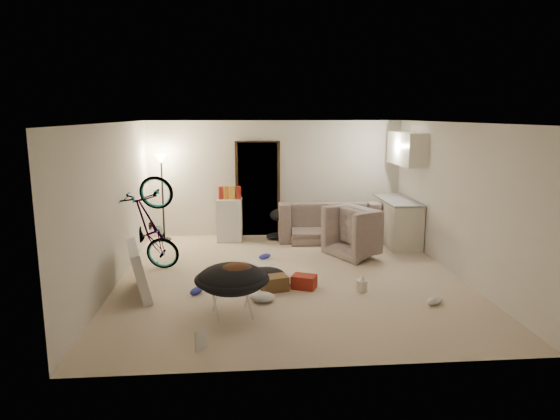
{
  "coord_description": "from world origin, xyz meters",
  "views": [
    {
      "loc": [
        -0.82,
        -7.8,
        2.62
      ],
      "look_at": [
        -0.11,
        0.6,
        1.01
      ],
      "focal_mm": 32.0,
      "sensor_mm": 36.0,
      "label": 1
    }
  ],
  "objects": [
    {
      "name": "floor_lamp",
      "position": [
        -2.4,
        2.65,
        1.31
      ],
      "size": [
        0.28,
        0.28,
        1.81
      ],
      "color": "black",
      "rests_on": "floor"
    },
    {
      "name": "counter_top",
      "position": [
        2.43,
        2.0,
        0.9
      ],
      "size": [
        0.64,
        1.54,
        0.04
      ],
      "primitive_type": "cube",
      "color": "gray",
      "rests_on": "kitchen_counter"
    },
    {
      "name": "juicer",
      "position": [
        1.01,
        -0.76,
        0.1
      ],
      "size": [
        0.17,
        0.17,
        0.25
      ],
      "color": "white",
      "rests_on": "floor"
    },
    {
      "name": "armchair",
      "position": [
        1.59,
        1.26,
        0.34
      ],
      "size": [
        1.28,
        1.34,
        0.68
      ],
      "primitive_type": "imported",
      "rotation": [
        0.0,
        0.0,
        2.03
      ],
      "color": "#393F38",
      "rests_on": "floor"
    },
    {
      "name": "book_blue",
      "position": [
        -0.21,
        -0.4,
        0.02
      ],
      "size": [
        0.37,
        0.4,
        0.03
      ],
      "primitive_type": "cube",
      "rotation": [
        0.0,
        0.0,
        0.6
      ],
      "color": "#2D37A5",
      "rests_on": "floor"
    },
    {
      "name": "kitchen_uppers",
      "position": [
        2.56,
        2.0,
        1.95
      ],
      "size": [
        0.38,
        1.4,
        0.65
      ],
      "primitive_type": "cube",
      "color": "beige",
      "rests_on": "wall_right"
    },
    {
      "name": "mini_fridge",
      "position": [
        -1.01,
        2.55,
        0.44
      ],
      "size": [
        0.54,
        0.54,
        0.88
      ],
      "primitive_type": "cube",
      "rotation": [
        0.0,
        0.0,
        -0.05
      ],
      "color": "white",
      "rests_on": "floor"
    },
    {
      "name": "tv_box",
      "position": [
        -2.3,
        -0.6,
        0.37
      ],
      "size": [
        0.55,
        1.15,
        0.75
      ],
      "primitive_type": "cube",
      "rotation": [
        0.0,
        -0.21,
        0.25
      ],
      "color": "silver",
      "rests_on": "floor"
    },
    {
      "name": "wall_right",
      "position": [
        2.76,
        0.0,
        1.25
      ],
      "size": [
        0.02,
        6.0,
        2.5
      ],
      "primitive_type": "cube",
      "color": "silver",
      "rests_on": "floor"
    },
    {
      "name": "sofa",
      "position": [
        1.06,
        2.45,
        0.31
      ],
      "size": [
        2.13,
        0.88,
        0.61
      ],
      "primitive_type": "imported",
      "rotation": [
        0.0,
        0.0,
        3.11
      ],
      "color": "#393F38",
      "rests_on": "floor"
    },
    {
      "name": "door_trim",
      "position": [
        -0.4,
        2.94,
        1.02
      ],
      "size": [
        0.97,
        0.04,
        2.1
      ],
      "primitive_type": "cube",
      "color": "black",
      "rests_on": "floor"
    },
    {
      "name": "wall_back",
      "position": [
        0.0,
        3.01,
        1.25
      ],
      "size": [
        5.5,
        0.02,
        2.5
      ],
      "primitive_type": "cube",
      "color": "silver",
      "rests_on": "floor"
    },
    {
      "name": "snack_box_0",
      "position": [
        -1.18,
        2.55,
        1.0
      ],
      "size": [
        0.12,
        0.1,
        0.3
      ],
      "primitive_type": "cube",
      "rotation": [
        0.0,
        0.0,
        0.29
      ],
      "color": "maroon",
      "rests_on": "mini_fridge"
    },
    {
      "name": "kitchen_counter",
      "position": [
        2.43,
        2.0,
        0.44
      ],
      "size": [
        0.6,
        1.5,
        0.88
      ],
      "primitive_type": "cube",
      "color": "beige",
      "rests_on": "floor"
    },
    {
      "name": "newspaper",
      "position": [
        -0.43,
        0.87,
        0.0
      ],
      "size": [
        0.63,
        0.64,
        0.01
      ],
      "primitive_type": "cube",
      "rotation": [
        0.0,
        0.0,
        0.7
      ],
      "color": "beige",
      "rests_on": "floor"
    },
    {
      "name": "wall_front",
      "position": [
        0.0,
        -3.01,
        1.25
      ],
      "size": [
        5.5,
        0.02,
        2.5
      ],
      "primitive_type": "cube",
      "color": "silver",
      "rests_on": "floor"
    },
    {
      "name": "hoodie",
      "position": [
        -0.87,
        -1.56,
        0.62
      ],
      "size": [
        0.61,
        0.57,
        0.22
      ],
      "primitive_type": "ellipsoid",
      "rotation": [
        0.0,
        0.0,
        0.44
      ],
      "color": "#482918",
      "rests_on": "saucer_chair"
    },
    {
      "name": "snack_box_2",
      "position": [
        -0.94,
        2.55,
        1.0
      ],
      "size": [
        0.11,
        0.08,
        0.3
      ],
      "primitive_type": "cube",
      "rotation": [
        0.0,
        0.0,
        -0.16
      ],
      "color": "gold",
      "rests_on": "mini_fridge"
    },
    {
      "name": "shoe_4",
      "position": [
        1.9,
        -1.38,
        0.06
      ],
      "size": [
        0.32,
        0.26,
        0.11
      ],
      "primitive_type": "ellipsoid",
      "rotation": [
        0.0,
        0.0,
        0.53
      ],
      "color": "white",
      "rests_on": "floor"
    },
    {
      "name": "shoe_0",
      "position": [
        -0.35,
        1.07,
        0.05
      ],
      "size": [
        0.28,
        0.24,
        0.1
      ],
      "primitive_type": "ellipsoid",
      "rotation": [
        0.0,
        0.0,
        0.59
      ],
      "color": "#2D37A5",
      "rests_on": "floor"
    },
    {
      "name": "doorway",
      "position": [
        -0.4,
        2.97,
        1.02
      ],
      "size": [
        0.85,
        0.1,
        2.04
      ],
      "primitive_type": "cube",
      "color": "black",
      "rests_on": "floor"
    },
    {
      "name": "clothes_lump_a",
      "position": [
        -0.4,
        -0.13,
        0.1
      ],
      "size": [
        0.72,
        0.66,
        0.2
      ],
      "primitive_type": "ellipsoid",
      "rotation": [
        0.0,
        0.0,
        -0.23
      ],
      "color": "black",
      "rests_on": "floor"
    },
    {
      "name": "shoe_2",
      "position": [
        -1.46,
        -0.68,
        0.05
      ],
      "size": [
        0.26,
        0.3,
        0.11
      ],
      "primitive_type": "ellipsoid",
      "rotation": [
        0.0,
        0.0,
        0.97
      ],
      "color": "#2D37A5",
      "rests_on": "floor"
    },
    {
      "name": "drink_case_b",
      "position": [
        0.16,
        -0.56,
        0.1
      ],
      "size": [
        0.43,
        0.39,
        0.21
      ],
      "primitive_type": "cube",
      "rotation": [
        0.0,
        0.0,
        -0.43
      ],
      "color": "maroon",
      "rests_on": "floor"
    },
    {
      "name": "ceiling",
      "position": [
        0.0,
        0.0,
        2.51
      ],
      "size": [
        5.5,
        6.0,
        0.02
      ],
      "primitive_type": "cube",
      "color": "white",
      "rests_on": "wall_back"
    },
    {
      "name": "book_white",
      "position": [
        -0.19,
        0.15,
        0.01
      ],
      "size": [
        0.23,
        0.27,
        0.02
      ],
      "primitive_type": "cube",
      "rotation": [
        0.0,
        0.0,
        -0.18
      ],
      "color": "silver",
      "rests_on": "floor"
    },
    {
      "name": "snack_box_1",
      "position": [
        -1.06,
        2.55,
        1.0
      ],
      "size": [
        0.11,
        0.08,
        0.3
      ],
      "primitive_type": "cube",
      "rotation": [
        0.0,
        0.0,
        -0.12
      ],
      "color": "orange",
      "rests_on": "mini_fridge"
    },
    {
      "name": "snack_box_3",
      "position": [
        -0.82,
        2.55,
        1.0
      ],
      "size": [
        0.11,
        0.09,
        0.3
      ],
      "primitive_type": "cube",
      "rotation": [
        0.0,
        0.0,
        0.17
      ],
      "color": "maroon",
      "rests_on": "mini_fridge"
    },
    {
      "name": "shoe_3",
      "position": [
        -0.28,
        -0.27,
        0.05
      ],
      "size": [
        0.27,
        0.25,
        0.1
      ],
      "primitive_type": "ellipsoid",
      "rotation": [
        0.0,
        0.0,
        -0.68
      ],
      "color": "slate",
      "rests_on": "floor"
    },
    {
      "name": "bicycle",
      "position": [
        -2.3,
        0.55,
        0.44
      ],
      "size": [
        1.76,
        0.98,
        0.96
      ],
      "primitive_type": "imported",
      "rotation": [
        0.0,
        -0.17,
        1.41
      ],
      "color": "black",
      "rests_on": "floor"
    },
    {
      "name": "sofa_drape",
      "position": [
        0.11,
        2.45,
        0.54
      ],
      "size": [
        0.65,
        0.57,
        0.28
      ],
      "primitive_type": "ellipsoid",
      "rotation": [
        0.0,
        0.0,
        -0.22
      ],
      "color": "black",
      "rests_on": "sofa"
    },
    {
      "name": "drink_case_a",
      "position": [
        -0.3,
        -0.61,
        0.11
      ],
      "size": [
        0.45,
        0.38,
        0.22
      ],
      "primitive_type": "cube",
      "rotation": [
        0.0,
        0.0,
        0.28
      ],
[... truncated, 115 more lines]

